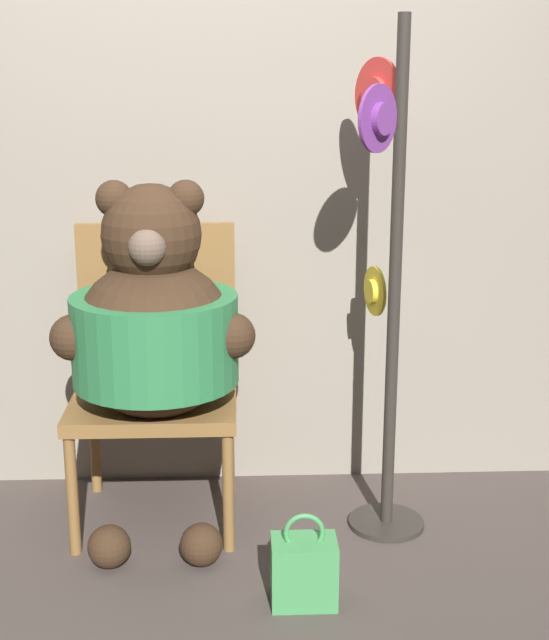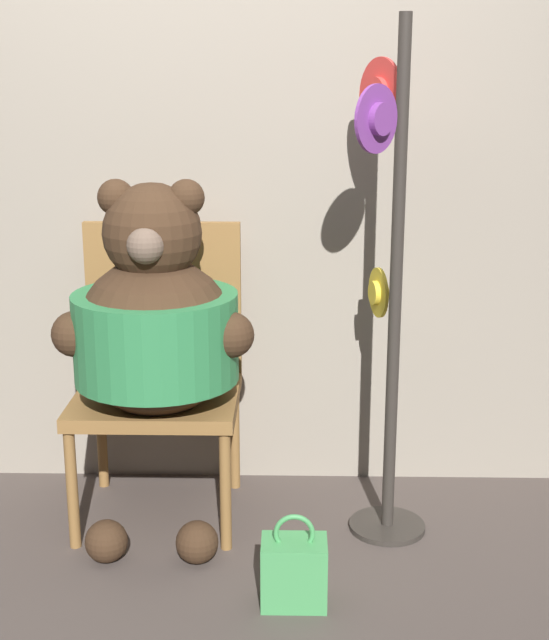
% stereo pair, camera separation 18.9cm
% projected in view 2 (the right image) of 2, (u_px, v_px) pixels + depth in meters
% --- Properties ---
extents(ground_plane, '(14.00, 14.00, 0.00)m').
position_uv_depth(ground_plane, '(207.00, 563.00, 3.06)').
color(ground_plane, '#4C423D').
extents(wall_back, '(8.00, 0.10, 2.57)m').
position_uv_depth(wall_back, '(219.00, 165.00, 3.45)').
color(wall_back, gray).
rests_on(wall_back, ground_plane).
extents(chair, '(0.60, 0.55, 1.09)m').
position_uv_depth(chair, '(160.00, 364.00, 3.35)').
color(chair, olive).
rests_on(chair, ground_plane).
extents(teddy_bear, '(0.70, 0.62, 1.28)m').
position_uv_depth(teddy_bear, '(155.00, 327.00, 3.11)').
color(teddy_bear, '#3D2819').
rests_on(teddy_bear, ground_plane).
extents(hat_display_rack, '(0.31, 0.45, 1.82)m').
position_uv_depth(hat_display_rack, '(387.00, 281.00, 3.07)').
color(hat_display_rack, '#332D28').
rests_on(hat_display_rack, ground_plane).
extents(handbag_on_ground, '(0.21, 0.14, 0.31)m').
position_uv_depth(handbag_on_ground, '(294.00, 571.00, 2.80)').
color(handbag_on_ground, '#479E56').
rests_on(handbag_on_ground, ground_plane).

